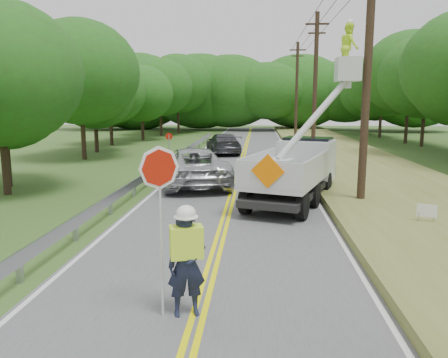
{
  "coord_description": "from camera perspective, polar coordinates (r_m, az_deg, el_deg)",
  "views": [
    {
      "loc": [
        1.05,
        -7.75,
        3.89
      ],
      "look_at": [
        0.0,
        6.0,
        1.5
      ],
      "focal_mm": 35.29,
      "sensor_mm": 36.0,
      "label": 1
    }
  ],
  "objects": [
    {
      "name": "bucket_truck",
      "position": [
        18.25,
        10.06,
        2.25
      ],
      "size": [
        4.42,
        7.17,
        6.7
      ],
      "color": "black",
      "rests_on": "road"
    },
    {
      "name": "treeline_horizon",
      "position": [
        64.23,
        1.76,
        11.28
      ],
      "size": [
        56.69,
        14.53,
        11.41
      ],
      "color": "#274F19",
      "rests_on": "ground"
    },
    {
      "name": "suv_darkgrey",
      "position": [
        33.97,
        -0.1,
        4.62
      ],
      "size": [
        3.34,
        5.71,
        1.56
      ],
      "primitive_type": "imported",
      "rotation": [
        0.0,
        0.0,
        3.37
      ],
      "color": "#37383E",
      "rests_on": "road"
    },
    {
      "name": "stop_sign_permanent",
      "position": [
        26.87,
        -7.12,
        4.38
      ],
      "size": [
        0.45,
        0.07,
        2.12
      ],
      "color": "#9DA0A6",
      "rests_on": "ground"
    },
    {
      "name": "treeline_left",
      "position": [
        39.76,
        -12.8,
        11.73
      ],
      "size": [
        10.82,
        53.73,
        10.04
      ],
      "color": "#332319",
      "rests_on": "ground"
    },
    {
      "name": "guardrail",
      "position": [
        23.45,
        -8.15,
        1.56
      ],
      "size": [
        0.18,
        48.0,
        0.77
      ],
      "color": "#9DA0A6",
      "rests_on": "ground"
    },
    {
      "name": "yard_sign",
      "position": [
        14.87,
        24.79,
        -3.87
      ],
      "size": [
        0.55,
        0.23,
        0.83
      ],
      "color": "white",
      "rests_on": "ground"
    },
    {
      "name": "suv_silver",
      "position": [
        21.01,
        -4.02,
        1.67
      ],
      "size": [
        4.46,
        6.96,
        1.79
      ],
      "primitive_type": "imported",
      "rotation": [
        0.0,
        0.0,
        3.39
      ],
      "color": "#B3B5BA",
      "rests_on": "road"
    },
    {
      "name": "utility_poles",
      "position": [
        25.11,
        13.76,
        12.71
      ],
      "size": [
        1.6,
        43.3,
        10.0
      ],
      "color": "black",
      "rests_on": "ground"
    },
    {
      "name": "road",
      "position": [
        22.12,
        1.59,
        -0.27
      ],
      "size": [
        7.2,
        96.0,
        0.03
      ],
      "color": "#515154",
      "rests_on": "ground"
    },
    {
      "name": "ground",
      "position": [
        8.73,
        -3.14,
        -16.64
      ],
      "size": [
        140.0,
        140.0,
        0.0
      ],
      "primitive_type": "plane",
      "color": "#335319",
      "rests_on": "ground"
    },
    {
      "name": "flagger",
      "position": [
        8.13,
        -4.96,
        -10.01
      ],
      "size": [
        1.16,
        0.65,
        3.14
      ],
      "color": "#191E33",
      "rests_on": "road"
    },
    {
      "name": "tall_grass_verge",
      "position": [
        22.88,
        19.64,
        -0.15
      ],
      "size": [
        7.0,
        96.0,
        0.3
      ],
      "primitive_type": "cube",
      "color": "#5B652C",
      "rests_on": "ground"
    }
  ]
}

